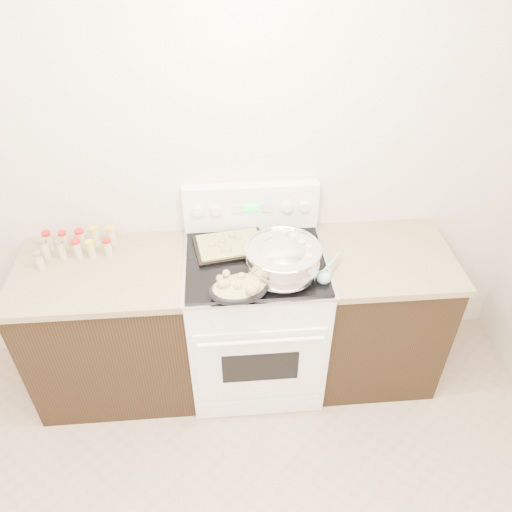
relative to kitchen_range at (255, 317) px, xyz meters
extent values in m
cube|color=beige|center=(-0.35, 0.35, 0.86)|extent=(4.00, 0.05, 2.70)
cube|color=black|center=(-0.83, 0.01, -0.05)|extent=(0.90, 0.64, 0.88)
cube|color=brown|center=(-0.83, 0.01, 0.41)|extent=(0.93, 0.67, 0.04)
cube|color=black|center=(0.73, 0.01, -0.05)|extent=(0.70, 0.64, 0.88)
cube|color=brown|center=(0.73, 0.01, 0.41)|extent=(0.73, 0.67, 0.04)
cube|color=white|center=(0.00, 0.00, -0.03)|extent=(0.76, 0.66, 0.92)
cube|color=white|center=(0.00, -0.34, -0.04)|extent=(0.70, 0.01, 0.55)
cube|color=black|center=(0.00, -0.35, -0.04)|extent=(0.42, 0.01, 0.22)
cylinder|color=white|center=(0.00, -0.38, 0.21)|extent=(0.65, 0.02, 0.02)
cube|color=white|center=(0.00, -0.34, -0.41)|extent=(0.70, 0.01, 0.14)
cube|color=silver|center=(0.00, 0.00, 0.44)|extent=(0.78, 0.68, 0.01)
cube|color=black|center=(0.00, 0.00, 0.45)|extent=(0.74, 0.64, 0.01)
cube|color=white|center=(0.00, 0.29, 0.59)|extent=(0.76, 0.07, 0.28)
cylinder|color=white|center=(-0.30, 0.24, 0.61)|extent=(0.06, 0.02, 0.06)
cylinder|color=white|center=(-0.20, 0.24, 0.61)|extent=(0.06, 0.02, 0.06)
cylinder|color=white|center=(0.20, 0.24, 0.61)|extent=(0.06, 0.02, 0.06)
cylinder|color=white|center=(0.30, 0.24, 0.61)|extent=(0.06, 0.02, 0.06)
cube|color=#19E533|center=(0.00, 0.25, 0.61)|extent=(0.09, 0.00, 0.04)
cube|color=silver|center=(-0.08, 0.25, 0.61)|extent=(0.05, 0.00, 0.05)
cube|color=silver|center=(0.08, 0.25, 0.61)|extent=(0.05, 0.00, 0.05)
ellipsoid|color=silver|center=(0.13, -0.15, 0.53)|extent=(0.49, 0.49, 0.23)
cylinder|color=silver|center=(0.13, -0.15, 0.46)|extent=(0.21, 0.21, 0.01)
torus|color=silver|center=(0.13, -0.15, 0.62)|extent=(0.39, 0.39, 0.02)
cylinder|color=silver|center=(0.13, -0.15, 0.55)|extent=(0.36, 0.36, 0.13)
cylinder|color=brown|center=(0.13, -0.15, 0.61)|extent=(0.34, 0.34, 0.00)
cube|color=#C8B394|center=(0.25, -0.14, 0.61)|extent=(0.04, 0.04, 0.03)
cube|color=#C8B394|center=(0.19, -0.05, 0.61)|extent=(0.05, 0.05, 0.03)
cube|color=#C8B394|center=(0.25, -0.22, 0.61)|extent=(0.03, 0.03, 0.03)
cube|color=#C8B394|center=(0.23, -0.10, 0.61)|extent=(0.04, 0.04, 0.03)
cube|color=#C8B394|center=(0.19, -0.17, 0.61)|extent=(0.03, 0.03, 0.02)
cube|color=#C8B394|center=(0.11, -0.20, 0.61)|extent=(0.04, 0.04, 0.02)
cube|color=#C8B394|center=(0.07, -0.21, 0.61)|extent=(0.04, 0.04, 0.03)
cube|color=#C8B394|center=(0.13, -0.13, 0.61)|extent=(0.04, 0.04, 0.03)
cube|color=#C8B394|center=(0.06, -0.12, 0.61)|extent=(0.03, 0.03, 0.02)
cube|color=#C8B394|center=(0.16, 0.00, 0.61)|extent=(0.04, 0.04, 0.03)
ellipsoid|color=black|center=(-0.10, -0.28, 0.49)|extent=(0.33, 0.26, 0.08)
ellipsoid|color=tan|center=(-0.10, -0.28, 0.51)|extent=(0.30, 0.24, 0.06)
sphere|color=tan|center=(-0.11, -0.31, 0.54)|extent=(0.04, 0.04, 0.04)
sphere|color=tan|center=(-0.18, -0.30, 0.54)|extent=(0.05, 0.05, 0.05)
sphere|color=tan|center=(-0.03, -0.32, 0.54)|extent=(0.06, 0.06, 0.06)
sphere|color=tan|center=(-0.16, -0.29, 0.54)|extent=(0.05, 0.05, 0.05)
sphere|color=tan|center=(-0.09, -0.24, 0.54)|extent=(0.04, 0.04, 0.04)
sphere|color=tan|center=(-0.05, -0.35, 0.54)|extent=(0.06, 0.06, 0.06)
sphere|color=tan|center=(-0.19, -0.25, 0.54)|extent=(0.04, 0.04, 0.04)
sphere|color=tan|center=(-0.16, -0.22, 0.54)|extent=(0.04, 0.04, 0.04)
cube|color=black|center=(-0.13, 0.10, 0.46)|extent=(0.42, 0.33, 0.02)
cube|color=tan|center=(-0.13, 0.10, 0.48)|extent=(0.38, 0.28, 0.02)
sphere|color=tan|center=(-0.27, 0.15, 0.49)|extent=(0.03, 0.03, 0.03)
sphere|color=tan|center=(0.01, 0.03, 0.49)|extent=(0.04, 0.04, 0.04)
sphere|color=tan|center=(-0.08, 0.14, 0.49)|extent=(0.03, 0.03, 0.03)
sphere|color=tan|center=(-0.23, 0.09, 0.49)|extent=(0.05, 0.05, 0.05)
sphere|color=tan|center=(-0.17, 0.12, 0.49)|extent=(0.04, 0.04, 0.04)
sphere|color=tan|center=(-0.14, 0.04, 0.49)|extent=(0.04, 0.04, 0.04)
sphere|color=tan|center=(-0.16, 0.04, 0.49)|extent=(0.04, 0.04, 0.04)
sphere|color=tan|center=(-0.16, 0.04, 0.49)|extent=(0.04, 0.04, 0.04)
sphere|color=tan|center=(-0.18, 0.08, 0.49)|extent=(0.04, 0.04, 0.04)
sphere|color=tan|center=(-0.12, 0.16, 0.49)|extent=(0.04, 0.04, 0.04)
cylinder|color=#B37451|center=(0.12, 0.04, 0.46)|extent=(0.21, 0.19, 0.01)
sphere|color=#B37451|center=(0.04, -0.03, 0.47)|extent=(0.04, 0.04, 0.04)
sphere|color=#81B4C0|center=(0.33, -0.22, 0.48)|extent=(0.07, 0.07, 0.07)
cylinder|color=#81B4C0|center=(0.39, -0.13, 0.50)|extent=(0.14, 0.21, 0.07)
cylinder|color=#BFB28C|center=(-1.13, 0.22, 0.47)|extent=(0.05, 0.05, 0.09)
cylinder|color=#B21414|center=(-1.13, 0.22, 0.53)|extent=(0.05, 0.05, 0.02)
cylinder|color=#BFB28C|center=(-1.04, 0.20, 0.48)|extent=(0.04, 0.04, 0.10)
cylinder|color=#B21414|center=(-1.04, 0.20, 0.54)|extent=(0.04, 0.04, 0.02)
cylinder|color=#BFB28C|center=(-0.95, 0.20, 0.48)|extent=(0.05, 0.05, 0.10)
cylinder|color=#B21414|center=(-0.95, 0.20, 0.54)|extent=(0.05, 0.05, 0.02)
cylinder|color=#BFB28C|center=(-0.87, 0.21, 0.48)|extent=(0.05, 0.05, 0.11)
cylinder|color=gold|center=(-0.87, 0.21, 0.55)|extent=(0.05, 0.05, 0.02)
cylinder|color=#BFB28C|center=(-0.78, 0.21, 0.48)|extent=(0.04, 0.04, 0.11)
cylinder|color=gold|center=(-0.78, 0.21, 0.54)|extent=(0.05, 0.05, 0.02)
cylinder|color=#BFB28C|center=(-1.13, 0.12, 0.48)|extent=(0.04, 0.04, 0.10)
cylinder|color=#B2B2B7|center=(-1.13, 0.12, 0.54)|extent=(0.05, 0.05, 0.02)
cylinder|color=#BFB28C|center=(-1.04, 0.11, 0.48)|extent=(0.04, 0.04, 0.10)
cylinder|color=#B2B2B7|center=(-1.04, 0.11, 0.54)|extent=(0.04, 0.04, 0.02)
cylinder|color=#BFB28C|center=(-0.95, 0.12, 0.48)|extent=(0.04, 0.04, 0.09)
cylinder|color=#B21414|center=(-0.95, 0.12, 0.53)|extent=(0.05, 0.05, 0.02)
cylinder|color=#BFB28C|center=(-0.88, 0.11, 0.47)|extent=(0.04, 0.04, 0.09)
cylinder|color=gold|center=(-0.88, 0.11, 0.53)|extent=(0.05, 0.05, 0.02)
cylinder|color=#BFB28C|center=(-0.79, 0.12, 0.47)|extent=(0.04, 0.04, 0.09)
cylinder|color=#B21414|center=(-0.79, 0.12, 0.53)|extent=(0.04, 0.04, 0.02)
cylinder|color=#BFB28C|center=(-1.13, 0.03, 0.48)|extent=(0.04, 0.04, 0.09)
cylinder|color=#B2B2B7|center=(-1.13, 0.03, 0.53)|extent=(0.04, 0.04, 0.02)
camera|label=1|loc=(-0.17, -2.08, 2.13)|focal=35.00mm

